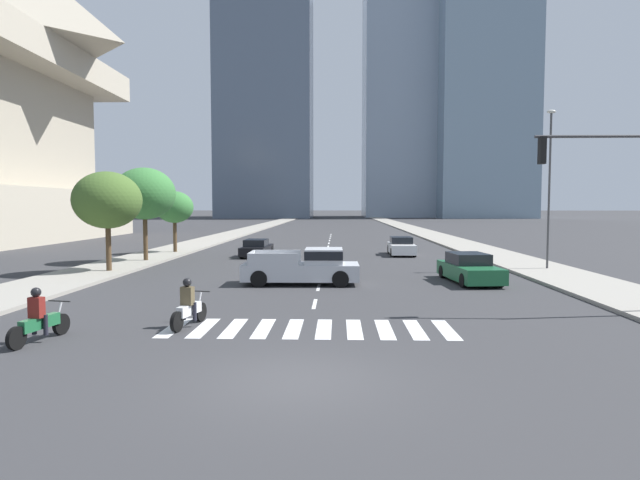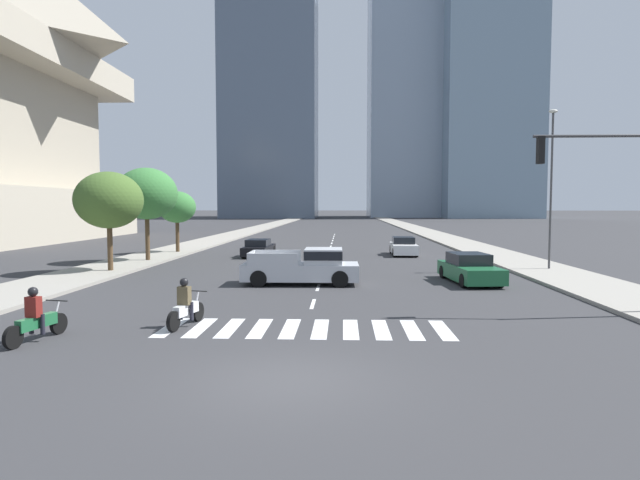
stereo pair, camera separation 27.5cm
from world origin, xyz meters
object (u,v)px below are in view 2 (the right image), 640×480
street_tree_second (147,194)px  street_tree_third (177,207)px  motorcycle_lead (36,320)px  motorcycle_trailing (186,307)px  sedan_black_2 (259,248)px  street_lamp_east (551,179)px  pickup_truck (306,267)px  traffic_signal_near (613,184)px  sedan_green_1 (470,269)px  sedan_white_0 (403,247)px  street_tree_nearest (109,200)px

street_tree_second → street_tree_third: street_tree_second is taller
motorcycle_lead → motorcycle_trailing: (3.50, 1.93, 0.00)m
motorcycle_lead → street_tree_third: bearing=20.1°
sedan_black_2 → street_tree_second: bearing=125.2°
street_tree_third → sedan_black_2: bearing=-16.3°
motorcycle_lead → street_lamp_east: street_lamp_east is taller
motorcycle_trailing → pickup_truck: 9.31m
motorcycle_lead → traffic_signal_near: size_ratio=0.36×
sedan_green_1 → street_lamp_east: 8.46m
street_tree_third → sedan_green_1: bearing=-37.7°
sedan_white_0 → sedan_green_1: 14.08m
motorcycle_trailing → sedan_green_1: motorcycle_trailing is taller
pickup_truck → street_tree_third: 19.08m
street_lamp_east → sedan_black_2: bearing=155.7°
traffic_signal_near → street_tree_second: size_ratio=1.04×
traffic_signal_near → street_tree_second: traffic_signal_near is taller
street_tree_second → sedan_white_0: bearing=18.5°
sedan_black_2 → street_tree_third: street_tree_third is taller
motorcycle_lead → motorcycle_trailing: 4.00m
motorcycle_trailing → street_lamp_east: 22.16m
motorcycle_lead → street_tree_second: 20.76m
sedan_black_2 → street_tree_nearest: bearing=148.3°
motorcycle_lead → street_tree_second: bearing=23.0°
street_lamp_east → street_tree_second: (-24.15, 3.65, -0.74)m
motorcycle_lead → pickup_truck: 12.57m
street_lamp_east → sedan_white_0: bearing=126.9°
street_tree_nearest → street_tree_second: street_tree_second is taller
sedan_black_2 → traffic_signal_near: bearing=-141.4°
sedan_green_1 → pickup_truck: bearing=-88.8°
sedan_green_1 → street_tree_nearest: 19.16m
street_tree_second → street_tree_third: (-0.00, 6.20, -0.89)m
street_tree_third → traffic_signal_near: bearing=-45.6°
sedan_green_1 → sedan_black_2: sedan_green_1 is taller
pickup_truck → traffic_signal_near: (10.56, -6.58, 3.54)m
sedan_white_0 → sedan_green_1: bearing=7.5°
sedan_white_0 → street_tree_second: 18.43m
pickup_truck → traffic_signal_near: size_ratio=0.87×
sedan_white_0 → sedan_green_1: sedan_green_1 is taller
motorcycle_trailing → sedan_black_2: motorcycle_trailing is taller
motorcycle_trailing → pickup_truck: size_ratio=0.38×
street_lamp_east → street_tree_nearest: 24.26m
sedan_white_0 → motorcycle_trailing: bearing=-20.2°
traffic_signal_near → pickup_truck: bearing=-31.9°
street_tree_second → street_tree_third: bearing=90.0°
street_tree_second → motorcycle_trailing: bearing=-66.3°
motorcycle_lead → sedan_white_0: motorcycle_lead is taller
motorcycle_trailing → motorcycle_lead: bearing=131.4°
street_tree_second → sedan_green_1: bearing=-23.8°
sedan_green_1 → street_tree_third: street_tree_third is taller
sedan_black_2 → traffic_signal_near: size_ratio=0.77×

